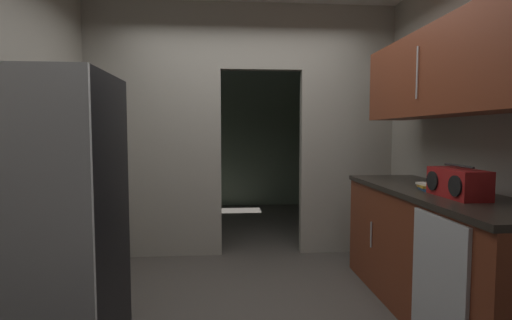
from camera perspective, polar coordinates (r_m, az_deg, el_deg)
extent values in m
plane|color=#47423D|center=(3.10, -0.56, -21.90)|extent=(20.00, 20.00, 0.00)
cube|color=#9E998C|center=(4.34, -14.74, 4.16)|extent=(1.44, 0.12, 2.75)
cube|color=#9E998C|center=(4.48, 13.10, 4.18)|extent=(1.03, 0.12, 2.75)
cube|color=#9E998C|center=(4.42, 0.78, 17.68)|extent=(0.89, 0.12, 0.71)
cube|color=slate|center=(7.22, -3.00, 4.19)|extent=(3.36, 0.10, 2.75)
cube|color=slate|center=(5.93, -18.58, 4.02)|extent=(0.10, 2.95, 2.75)
cube|color=slate|center=(6.03, 13.09, 4.12)|extent=(0.10, 2.95, 2.75)
cube|color=black|center=(2.69, -27.83, -7.16)|extent=(0.74, 0.73, 1.71)
cube|color=#B7BABC|center=(2.35, -31.51, -8.84)|extent=(0.74, 0.03, 1.71)
cube|color=maroon|center=(3.23, 24.98, -12.70)|extent=(0.61, 2.07, 0.89)
cube|color=black|center=(3.13, 25.24, -4.47)|extent=(0.65, 2.07, 0.04)
cylinder|color=#B7BABC|center=(2.69, 23.90, -15.07)|extent=(0.01, 0.01, 0.22)
cylinder|color=#B7BABC|center=(3.48, 16.63, -10.51)|extent=(0.01, 0.01, 0.22)
cube|color=#B7BABC|center=(2.61, 25.26, -17.01)|extent=(0.02, 0.56, 0.87)
cube|color=maroon|center=(3.13, 25.73, 11.51)|extent=(0.34, 1.87, 0.62)
cylinder|color=#B7BABC|center=(3.04, 22.70, 11.82)|extent=(0.01, 0.01, 0.37)
cube|color=maroon|center=(2.85, 27.69, -3.04)|extent=(0.19, 0.44, 0.19)
cylinder|color=#262626|center=(2.84, 27.77, -0.76)|extent=(0.02, 0.31, 0.02)
cylinder|color=black|center=(2.69, 27.32, -3.44)|extent=(0.01, 0.13, 0.13)
cylinder|color=black|center=(2.91, 24.59, -2.81)|extent=(0.01, 0.13, 0.13)
cube|color=#2D609E|center=(3.10, 24.27, -3.95)|extent=(0.13, 0.17, 0.02)
cube|color=gold|center=(3.10, 23.86, -3.58)|extent=(0.12, 0.16, 0.02)
cube|color=beige|center=(3.09, 24.10, -3.28)|extent=(0.12, 0.17, 0.02)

